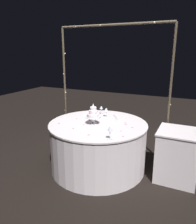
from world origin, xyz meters
The scene contains 23 objects.
ground_plane centered at (0.00, 0.00, 0.00)m, with size 12.00×12.00×0.00m, color black.
decorative_arch centered at (0.00, 0.54, 1.39)m, with size 1.89×0.06×2.16m.
main_table centered at (0.00, 0.00, 0.36)m, with size 1.46×1.46×0.73m.
side_table centered at (1.13, 0.19, 0.36)m, with size 0.56×0.56×0.72m.
tiered_cake centered at (-0.05, -0.06, 0.87)m, with size 0.22×0.22×0.26m.
wine_glass_0 centered at (-0.02, 0.35, 0.84)m, with size 0.07×0.07×0.15m.
wine_glass_1 centered at (-0.15, 0.46, 0.83)m, with size 0.06×0.06×0.14m.
wine_glass_2 centered at (0.39, -0.49, 0.86)m, with size 0.06×0.06×0.17m.
wine_glass_3 centered at (-0.32, 0.49, 0.85)m, with size 0.06×0.06×0.16m.
wine_glass_4 centered at (-0.16, 0.20, 0.83)m, with size 0.06×0.06×0.14m.
cake_knife centered at (0.16, 0.34, 0.73)m, with size 0.19×0.25×0.01m.
rose_petal_0 centered at (0.42, -0.17, 0.73)m, with size 0.02×0.02×0.00m, color #EA6B84.
rose_petal_1 centered at (-0.15, -0.15, 0.73)m, with size 0.03×0.02×0.00m, color #EA6B84.
rose_petal_2 centered at (0.18, 0.32, 0.73)m, with size 0.03×0.02×0.00m, color #EA6B84.
rose_petal_3 centered at (-0.16, 0.06, 0.73)m, with size 0.04×0.03×0.00m, color #EA6B84.
rose_petal_4 centered at (0.39, 0.12, 0.73)m, with size 0.04×0.03×0.00m, color #EA6B84.
rose_petal_5 centered at (0.52, 0.03, 0.73)m, with size 0.04×0.03×0.00m, color #EA6B84.
rose_petal_6 centered at (-0.51, -0.26, 0.73)m, with size 0.04×0.03×0.00m, color #EA6B84.
rose_petal_7 centered at (0.36, 0.18, 0.73)m, with size 0.03×0.02×0.00m, color #EA6B84.
rose_petal_8 centered at (0.09, -0.48, 0.73)m, with size 0.04×0.03×0.00m, color #EA6B84.
rose_petal_9 centered at (-0.39, 0.04, 0.73)m, with size 0.03×0.02×0.00m, color #EA6B84.
rose_petal_10 centered at (0.51, -0.34, 0.73)m, with size 0.03×0.02×0.00m, color #EA6B84.
rose_petal_11 centered at (-0.21, -0.36, 0.73)m, with size 0.04×0.02×0.00m, color #EA6B84.
Camera 1 is at (1.30, -2.77, 1.76)m, focal length 34.86 mm.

